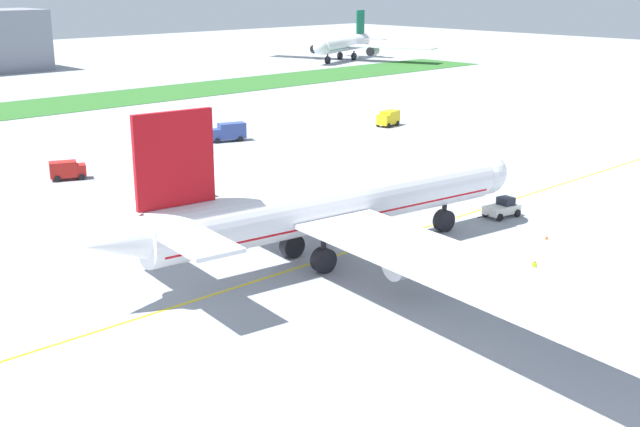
{
  "coord_description": "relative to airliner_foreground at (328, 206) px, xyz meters",
  "views": [
    {
      "loc": [
        -58.89,
        -53.05,
        27.45
      ],
      "look_at": [
        -3.46,
        6.1,
        3.6
      ],
      "focal_mm": 45.36,
      "sensor_mm": 36.0,
      "label": 1
    }
  ],
  "objects": [
    {
      "name": "ground_plane",
      "position": [
        5.71,
        -2.52,
        -5.63
      ],
      "size": [
        600.0,
        600.0,
        0.0
      ],
      "primitive_type": "plane",
      "color": "#9399A0",
      "rests_on": "ground"
    },
    {
      "name": "apron_taxi_line",
      "position": [
        5.71,
        0.22,
        -5.63
      ],
      "size": [
        280.0,
        0.36,
        0.01
      ],
      "primitive_type": "cube",
      "color": "yellow",
      "rests_on": "ground"
    },
    {
      "name": "airliner_foreground",
      "position": [
        0.0,
        0.0,
        0.0
      ],
      "size": [
        49.51,
        78.74,
        16.6
      ],
      "color": "white",
      "rests_on": "ground"
    },
    {
      "name": "pushback_tug",
      "position": [
        25.54,
        -3.22,
        -4.58
      ],
      "size": [
        6.27,
        3.05,
        2.3
      ],
      "color": "white",
      "rests_on": "ground"
    },
    {
      "name": "ground_crew_wingwalker_port",
      "position": [
        10.89,
        -16.95,
        -4.62
      ],
      "size": [
        0.42,
        0.53,
        1.67
      ],
      "color": "black",
      "rests_on": "ground"
    },
    {
      "name": "ground_crew_marshaller_front",
      "position": [
        9.46,
        -10.05,
        -4.58
      ],
      "size": [
        0.53,
        0.46,
        1.74
      ],
      "color": "black",
      "rests_on": "ground"
    },
    {
      "name": "traffic_cone_near_nose",
      "position": [
        21.86,
        -11.55,
        -5.35
      ],
      "size": [
        0.36,
        0.36,
        0.58
      ],
      "color": "#F2590C",
      "rests_on": "ground"
    },
    {
      "name": "service_truck_baggage_loader",
      "position": [
        60.63,
        46.84,
        -4.07
      ],
      "size": [
        5.28,
        3.46,
        2.86
      ],
      "color": "yellow",
      "rests_on": "ground"
    },
    {
      "name": "service_truck_fuel_bowser",
      "position": [
        -3.7,
        49.08,
        -4.2
      ],
      "size": [
        5.27,
        3.83,
        2.63
      ],
      "color": "#B21E19",
      "rests_on": "ground"
    },
    {
      "name": "service_truck_catering_van",
      "position": [
        29.43,
        55.72,
        -3.96
      ],
      "size": [
        6.49,
        3.96,
        3.14
      ],
      "color": "#33478C",
      "rests_on": "ground"
    },
    {
      "name": "parked_airliner_far_right",
      "position": [
        142.99,
        141.64,
        -0.17
      ],
      "size": [
        39.41,
        61.7,
        16.13
      ],
      "color": "white",
      "rests_on": "ground"
    }
  ]
}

